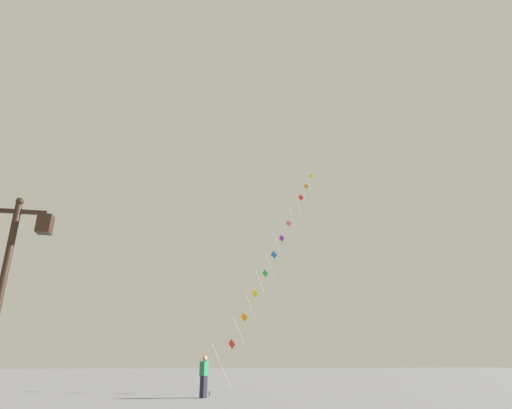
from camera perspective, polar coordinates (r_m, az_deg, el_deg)
The scene contains 4 objects.
ground_plane at distance 21.09m, azimuth -15.22°, elevation -23.86°, with size 160.00×160.00×0.00m, color gray.
twin_lantern_lamp_post at distance 9.94m, azimuth -30.75°, elevation -7.08°, with size 1.44×0.28×4.76m.
kite_train at distance 28.82m, azimuth 3.09°, elevation -5.50°, with size 9.32×11.19×16.96m.
kite_flyer at distance 19.99m, azimuth -7.05°, elevation -21.99°, with size 0.49×0.58×1.71m.
Camera 1 is at (1.28, -1.00, 1.49)m, focal length 29.51 mm.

